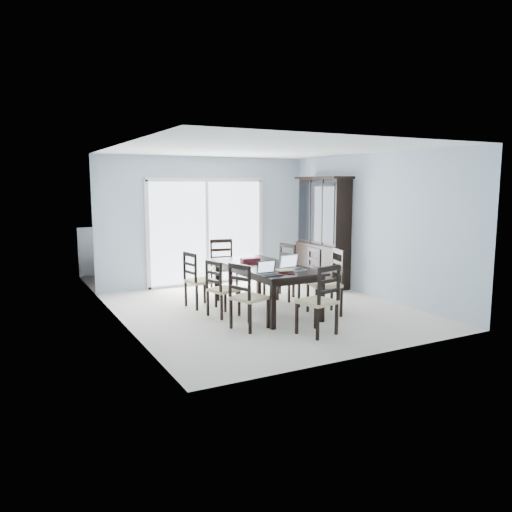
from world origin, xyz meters
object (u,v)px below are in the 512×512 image
object	(u,v)px
chair_left_near	(245,290)
chair_right_near	(331,275)
laptop_dark	(270,272)
chair_left_mid	(219,283)
chair_right_mid	(309,270)
laptop_silver	(294,267)
dining_table	(265,270)
chair_right_far	(283,265)
game_box	(250,260)
chair_end_far	(223,260)
china_hutch	(323,233)
cell_phone	(291,274)
chair_end_near	(322,293)
chair_left_far	(196,274)
hot_tub	(163,257)

from	to	relation	value
chair_left_near	chair_right_near	world-z (taller)	chair_right_near
laptop_dark	chair_left_mid	bearing A→B (deg)	118.68
laptop_dark	chair_right_mid	bearing A→B (deg)	34.54
chair_left_mid	laptop_silver	bearing A→B (deg)	43.69
dining_table	chair_right_near	distance (m)	1.06
chair_right_far	chair_right_mid	bearing A→B (deg)	178.65
laptop_dark	game_box	xyz separation A→B (m)	(0.28, 1.18, -0.01)
game_box	chair_right_near	bearing A→B (deg)	-48.74
chair_right_mid	chair_end_far	size ratio (longest dim) A/B	0.95
china_hutch	cell_phone	world-z (taller)	china_hutch
chair_right_near	cell_phone	world-z (taller)	chair_right_near
chair_left_near	chair_end_far	size ratio (longest dim) A/B	0.95
chair_right_far	chair_end_near	world-z (taller)	chair_end_near
chair_end_near	game_box	bearing A→B (deg)	80.02
chair_left_far	laptop_dark	distance (m)	1.65
chair_right_far	laptop_silver	xyz separation A→B (m)	(-0.63, -1.40, 0.22)
laptop_silver	hot_tub	xyz separation A→B (m)	(-0.74, 4.24, -0.36)
chair_left_mid	laptop_silver	world-z (taller)	chair_left_mid
dining_table	laptop_silver	xyz separation A→B (m)	(0.15, -0.65, 0.13)
chair_left_far	hot_tub	bearing A→B (deg)	164.03
dining_table	game_box	world-z (taller)	game_box
chair_left_mid	cell_phone	world-z (taller)	chair_left_mid
chair_left_near	hot_tub	bearing A→B (deg)	157.96
chair_left_near	chair_end_near	distance (m)	1.09
dining_table	chair_right_mid	world-z (taller)	chair_right_mid
chair_right_near	game_box	world-z (taller)	chair_right_near
chair_end_far	hot_tub	bearing A→B (deg)	-64.16
hot_tub	chair_left_far	bearing A→B (deg)	-96.79
chair_left_near	laptop_silver	distance (m)	0.98
chair_left_near	chair_end_near	bearing A→B (deg)	27.70
chair_end_near	chair_right_near	bearing A→B (deg)	35.14
chair_left_mid	chair_left_far	bearing A→B (deg)	173.61
chair_end_near	laptop_dark	xyz separation A→B (m)	(-0.39, 0.74, 0.20)
cell_phone	hot_tub	bearing A→B (deg)	119.65
dining_table	chair_right_mid	bearing A→B (deg)	3.91
chair_end_far	game_box	size ratio (longest dim) A/B	3.77
chair_left_mid	laptop_dark	distance (m)	0.96
chair_end_near	chair_end_far	size ratio (longest dim) A/B	0.97
laptop_silver	chair_left_mid	bearing A→B (deg)	142.35
hot_tub	dining_table	bearing A→B (deg)	-80.67
chair_left_near	chair_right_mid	xyz separation A→B (m)	(1.68, 0.90, 0.00)
dining_table	chair_left_far	bearing A→B (deg)	143.38
laptop_dark	game_box	size ratio (longest dim) A/B	0.97
chair_left_near	chair_left_far	size ratio (longest dim) A/B	1.02
chair_left_far	chair_right_far	world-z (taller)	chair_right_far
china_hutch	laptop_silver	distance (m)	2.68
chair_left_far	chair_end_near	distance (m)	2.47
dining_table	chair_left_near	bearing A→B (deg)	-133.05
dining_table	chair_left_mid	distance (m)	0.84
chair_right_near	chair_end_far	world-z (taller)	chair_right_near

